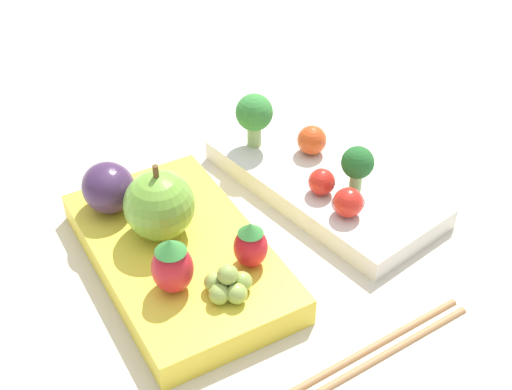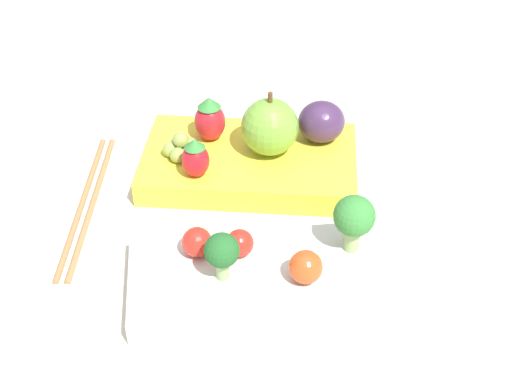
% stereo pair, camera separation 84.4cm
% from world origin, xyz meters
% --- Properties ---
extents(ground_plane, '(4.00, 4.00, 0.00)m').
position_xyz_m(ground_plane, '(0.00, 0.00, 0.00)').
color(ground_plane, beige).
extents(bento_box_savoury, '(0.22, 0.11, 0.02)m').
position_xyz_m(bento_box_savoury, '(0.01, 0.07, 0.01)').
color(bento_box_savoury, silver).
rests_on(bento_box_savoury, ground_plane).
extents(bento_box_fruit, '(0.22, 0.15, 0.02)m').
position_xyz_m(bento_box_fruit, '(0.01, -0.08, 0.01)').
color(bento_box_fruit, yellow).
rests_on(bento_box_fruit, ground_plane).
extents(broccoli_floret_0, '(0.03, 0.03, 0.04)m').
position_xyz_m(broccoli_floret_0, '(0.04, 0.08, 0.05)').
color(broccoli_floret_0, '#93B770').
rests_on(broccoli_floret_0, bento_box_savoury).
extents(broccoli_floret_1, '(0.03, 0.03, 0.05)m').
position_xyz_m(broccoli_floret_1, '(-0.07, 0.05, 0.05)').
color(broccoli_floret_1, '#93B770').
rests_on(broccoli_floret_1, bento_box_savoury).
extents(cherry_tomato_0, '(0.03, 0.03, 0.03)m').
position_xyz_m(cherry_tomato_0, '(-0.03, 0.09, 0.03)').
color(cherry_tomato_0, '#DB4C1E').
rests_on(cherry_tomato_0, bento_box_savoury).
extents(cherry_tomato_1, '(0.02, 0.02, 0.02)m').
position_xyz_m(cherry_tomato_1, '(0.02, 0.05, 0.03)').
color(cherry_tomato_1, red).
rests_on(cherry_tomato_1, bento_box_savoury).
extents(cherry_tomato_2, '(0.03, 0.03, 0.03)m').
position_xyz_m(cherry_tomato_2, '(0.06, 0.05, 0.03)').
color(cherry_tomato_2, red).
rests_on(cherry_tomato_2, bento_box_savoury).
extents(apple, '(0.06, 0.06, 0.07)m').
position_xyz_m(apple, '(-0.01, -0.09, 0.05)').
color(apple, '#70A838').
rests_on(apple, bento_box_fruit).
extents(strawberry_0, '(0.03, 0.03, 0.05)m').
position_xyz_m(strawberry_0, '(0.05, -0.11, 0.05)').
color(strawberry_0, red).
rests_on(strawberry_0, bento_box_fruit).
extents(strawberry_1, '(0.03, 0.03, 0.04)m').
position_xyz_m(strawberry_1, '(0.06, -0.05, 0.04)').
color(strawberry_1, red).
rests_on(strawberry_1, bento_box_fruit).
extents(plum, '(0.05, 0.04, 0.04)m').
position_xyz_m(plum, '(-0.06, -0.10, 0.05)').
color(plum, '#42284C').
rests_on(plum, bento_box_fruit).
extents(grape_cluster, '(0.03, 0.04, 0.03)m').
position_xyz_m(grape_cluster, '(0.08, -0.08, 0.03)').
color(grape_cluster, '#8EA84C').
rests_on(grape_cluster, bento_box_fruit).
extents(chopsticks_pair, '(0.03, 0.21, 0.01)m').
position_xyz_m(chopsticks_pair, '(0.17, -0.04, 0.00)').
color(chopsticks_pair, '#A37547').
rests_on(chopsticks_pair, ground_plane).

